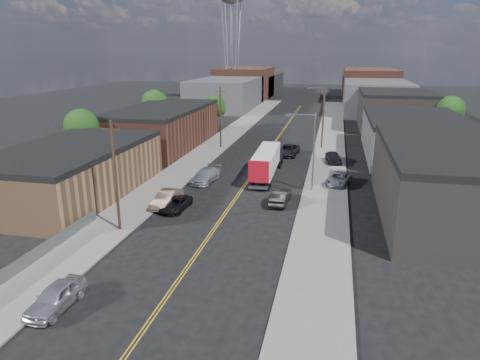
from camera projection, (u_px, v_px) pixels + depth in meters
The scene contains 34 objects.
ground at pixel (281, 133), 83.52m from camera, with size 260.00×260.00×0.00m, color black.
centerline at pixel (269, 150), 69.51m from camera, with size 0.32×120.00×0.01m, color gold.
sidewalk_left at pixel (213, 147), 71.47m from camera, with size 5.00×140.00×0.15m, color slate.
sidewalk_right at pixel (329, 153), 67.51m from camera, with size 5.00×140.00×0.15m, color slate.
warehouse_tan at pixel (72, 171), 47.23m from camera, with size 12.00×22.00×5.60m.
warehouse_brown at pixel (162, 127), 71.36m from camera, with size 12.00×26.00×6.60m.
industrial_right_a at pixel (459, 182), 40.56m from camera, with size 14.00×22.00×7.10m.
industrial_right_b at pixel (414, 136), 64.98m from camera, with size 14.00×24.00×6.10m.
industrial_right_c at pixel (394, 109), 89.04m from camera, with size 14.00×22.00×7.60m.
skyline_left_a at pixel (226, 93), 119.20m from camera, with size 16.00×30.00×8.00m, color #3B3B3D.
skyline_right_a at pixel (375, 97), 110.88m from camera, with size 16.00×30.00×8.00m, color #3B3B3D.
skyline_left_b at pixel (245, 83), 142.26m from camera, with size 16.00×26.00×10.00m, color #542C21.
skyline_right_b at pixel (369, 85), 133.94m from camera, with size 16.00×26.00×10.00m, color #542C21.
skyline_left_c at pixel (256, 84), 161.37m from camera, with size 16.00×40.00×7.00m, color black.
skyline_right_c at pixel (365, 85), 153.05m from camera, with size 16.00×40.00×7.00m, color black.
streetlight_near at pixel (310, 146), 47.71m from camera, with size 3.39×0.25×9.00m.
streetlight_far at pixel (322, 107), 80.39m from camera, with size 3.39×0.25×9.00m.
utility_pole_left_near at pixel (115, 176), 37.04m from camera, with size 1.60×0.26×10.00m.
utility_pole_left_far at pixel (220, 117), 69.72m from camera, with size 1.60×0.26×10.00m.
utility_pole_right at pixel (323, 117), 69.11m from camera, with size 1.60×0.26×10.00m.
chainlink_fence at pixel (40, 252), 32.96m from camera, with size 0.05×16.00×1.22m.
tree_left_near at pixel (82, 129), 58.98m from camera, with size 4.85×4.76×7.91m.
tree_left_mid at pixel (155, 105), 82.24m from camera, with size 5.10×5.04×8.37m.
tree_left_far at pixel (215, 107), 86.96m from camera, with size 4.35×4.20×6.97m.
tree_right_far at pixel (451, 111), 75.76m from camera, with size 4.85×4.76×7.91m.
semi_truck at pixel (268, 160), 54.88m from camera, with size 2.67×13.95×3.63m.
car_left_a at pixel (56, 297), 26.69m from camera, with size 1.88×4.67×1.59m, color #BBBDC1.
car_left_b at pixel (167, 199), 44.23m from camera, with size 1.75×5.01×1.65m, color #7C6251.
car_left_c at pixel (176, 204), 43.31m from camera, with size 2.13×4.62×1.28m, color black.
car_left_d at pixel (206, 175), 52.57m from camera, with size 2.30×5.66×1.64m, color #BABDBF.
car_right_oncoming at pixel (280, 197), 45.00m from camera, with size 1.66×4.76×1.57m, color black.
car_right_lot_a at pixel (339, 179), 51.10m from camera, with size 2.30×4.98×1.38m, color #989A9D.
car_right_lot_c at pixel (333, 157), 61.03m from camera, with size 1.83×4.55×1.55m, color black.
car_ahead_truck at pixel (288, 150), 65.77m from camera, with size 2.71×5.87×1.63m, color black.
Camera 1 is at (10.08, -22.34, 15.56)m, focal length 32.00 mm.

